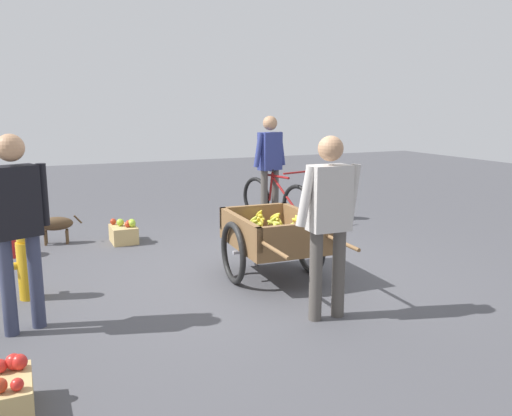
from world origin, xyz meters
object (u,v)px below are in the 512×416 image
object	(u,v)px
plastic_bucket	(15,245)
mixed_fruit_crate	(4,394)
dog	(52,224)
cyclist_person	(270,159)
bicycle	(276,200)
fire_hydrant	(27,264)
fruit_cart	(273,237)
bystander_person	(16,216)
vendor_person	(329,212)
apple_crate	(124,233)

from	to	relation	value
plastic_bucket	mixed_fruit_crate	size ratio (longest dim) A/B	0.62
dog	cyclist_person	bearing A→B (deg)	-88.31
bicycle	cyclist_person	distance (m)	0.65
mixed_fruit_crate	cyclist_person	bearing A→B (deg)	-41.75
dog	fire_hydrant	world-z (taller)	fire_hydrant
bicycle	cyclist_person	size ratio (longest dim) A/B	0.99
dog	plastic_bucket	distance (m)	0.63
fruit_cart	mixed_fruit_crate	bearing A→B (deg)	122.73
mixed_fruit_crate	dog	bearing A→B (deg)	-7.08
dog	fire_hydrant	size ratio (longest dim) A/B	1.00
cyclist_person	bystander_person	size ratio (longest dim) A/B	1.03
fruit_cart	vendor_person	distance (m)	1.25
bicycle	cyclist_person	world-z (taller)	cyclist_person
bicycle	dog	xyz separation A→B (m)	(0.05, 3.23, -0.08)
bicycle	fruit_cart	bearing A→B (deg)	153.12
vendor_person	dog	world-z (taller)	vendor_person
cyclist_person	apple_crate	xyz separation A→B (m)	(-0.39, 2.33, -0.85)
fire_hydrant	cyclist_person	bearing A→B (deg)	-58.90
dog	apple_crate	xyz separation A→B (m)	(-0.29, -0.86, -0.14)
cyclist_person	fire_hydrant	xyz separation A→B (m)	(-2.13, 3.52, -0.65)
fruit_cart	cyclist_person	size ratio (longest dim) A/B	1.02
plastic_bucket	bystander_person	distance (m)	2.53
bicycle	mixed_fruit_crate	world-z (taller)	bicycle
dog	mixed_fruit_crate	size ratio (longest dim) A/B	1.53
fire_hydrant	apple_crate	xyz separation A→B (m)	(1.74, -1.19, -0.20)
bystander_person	fruit_cart	bearing A→B (deg)	-80.80
bicycle	apple_crate	xyz separation A→B (m)	(-0.24, 2.36, -0.22)
fruit_cart	fire_hydrant	size ratio (longest dim) A/B	2.50
cyclist_person	bystander_person	xyz separation A→B (m)	(-2.90, 3.57, -0.04)
apple_crate	mixed_fruit_crate	bearing A→B (deg)	160.01
apple_crate	dog	bearing A→B (deg)	71.38
dog	bystander_person	size ratio (longest dim) A/B	0.42
fruit_cart	fire_hydrant	distance (m)	2.39
fruit_cart	fire_hydrant	bearing A→B (deg)	80.67
dog	fruit_cart	bearing A→B (deg)	-140.02
fruit_cart	mixed_fruit_crate	size ratio (longest dim) A/B	3.81
bicycle	mixed_fruit_crate	xyz separation A→B (m)	(-3.99, 3.73, -0.22)
fire_hydrant	mixed_fruit_crate	bearing A→B (deg)	175.14
plastic_bucket	apple_crate	xyz separation A→B (m)	(0.12, -1.32, -0.01)
vendor_person	mixed_fruit_crate	distance (m)	2.66
cyclist_person	mixed_fruit_crate	xyz separation A→B (m)	(-4.14, 3.70, -0.85)
bicycle	mixed_fruit_crate	size ratio (longest dim) A/B	3.70
fruit_cart	cyclist_person	xyz separation A→B (m)	(2.51, -1.16, 0.54)
plastic_bucket	mixed_fruit_crate	xyz separation A→B (m)	(-3.63, 0.04, -0.01)
plastic_bucket	mixed_fruit_crate	bearing A→B (deg)	179.31
bystander_person	dog	bearing A→B (deg)	-7.58
fire_hydrant	apple_crate	bearing A→B (deg)	-34.46
fruit_cart	bicycle	bearing A→B (deg)	-26.88
fruit_cart	dog	size ratio (longest dim) A/B	2.50
cyclist_person	mixed_fruit_crate	size ratio (longest dim) A/B	3.72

